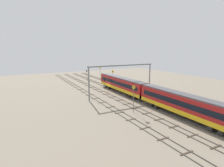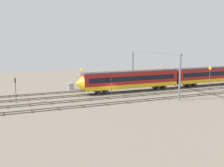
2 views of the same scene
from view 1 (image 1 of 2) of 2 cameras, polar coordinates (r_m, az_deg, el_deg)
name	(u,v)px [view 1 (image 1 of 2)]	position (r m, az deg, el deg)	size (l,w,h in m)	color
ground_plane	(106,90)	(63.30, -1.97, -1.94)	(110.14, 110.14, 0.00)	gray
track_near_foreground	(124,87)	(66.76, 3.77, -1.24)	(94.14, 2.40, 0.16)	#59544C
track_with_train	(112,89)	(64.37, 0.01, -1.66)	(94.14, 2.40, 0.16)	#59544C
track_middle	(99,90)	(62.28, -4.02, -2.11)	(94.14, 2.40, 0.16)	#59544C
track_second_far	(85,92)	(60.52, -8.32, -2.57)	(94.14, 2.40, 0.16)	#59544C
train	(144,92)	(49.08, 9.76, -2.61)	(50.40, 3.24, 4.80)	maroon
overhead_gantry	(122,73)	(53.07, 3.08, 3.38)	(0.40, 20.85, 9.33)	slate
speed_sign_near_foreground	(134,96)	(40.58, 6.69, -3.74)	(0.14, 0.84, 5.99)	#4C4C51
speed_sign_mid_trackside	(113,76)	(69.72, 0.24, 2.34)	(0.14, 0.89, 5.86)	#4C4C51
speed_sign_far_trackside	(100,70)	(88.92, -3.70, 4.08)	(0.14, 1.00, 5.57)	#4C4C51
signal_light_trackside_approach	(104,82)	(62.86, -2.43, 0.38)	(0.31, 0.32, 3.92)	#4C4C51
signal_light_trackside_departure	(87,74)	(81.08, -7.79, 3.01)	(0.31, 0.32, 4.86)	#4C4C51
relay_cabinet	(123,82)	(73.68, 3.38, 0.48)	(1.33, 0.86, 1.62)	#B2B7BC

